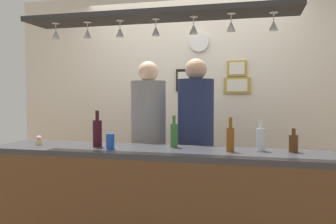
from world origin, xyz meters
TOP-DOWN VIEW (x-y plane):
  - back_wall at (0.00, 1.10)m, footprint 4.40×0.06m
  - bar_counter at (0.00, -0.50)m, footprint 2.70×0.55m
  - overhead_glass_rack at (0.00, -0.30)m, footprint 2.20×0.36m
  - hanging_wineglass_far_left at (-0.86, -0.34)m, footprint 0.07×0.07m
  - hanging_wineglass_left at (-0.58, -0.32)m, footprint 0.07×0.07m
  - hanging_wineglass_center_left at (-0.30, -0.31)m, footprint 0.07×0.07m
  - hanging_wineglass_center at (-0.00, -0.29)m, footprint 0.07×0.07m
  - hanging_wineglass_center_right at (0.31, -0.30)m, footprint 0.07×0.07m
  - hanging_wineglass_right at (0.59, -0.34)m, footprint 0.07×0.07m
  - hanging_wineglass_far_right at (0.90, -0.29)m, footprint 0.07×0.07m
  - person_middle_grey_shirt at (-0.24, 0.27)m, footprint 0.34×0.34m
  - person_right_navy_shirt at (0.23, 0.27)m, footprint 0.34×0.34m
  - bottle_beer_amber_tall at (0.59, -0.33)m, footprint 0.06×0.06m
  - bottle_soda_clear at (0.82, -0.24)m, footprint 0.06×0.06m
  - bottle_wine_dark_red at (-0.49, -0.34)m, footprint 0.08×0.08m
  - bottle_beer_brown_stubby at (1.05, -0.24)m, footprint 0.07×0.07m
  - bottle_beer_green_import at (0.13, -0.21)m, footprint 0.06×0.06m
  - drink_can at (-0.34, -0.43)m, footprint 0.07×0.07m
  - cupcake at (-1.03, -0.36)m, footprint 0.06×0.06m
  - picture_frame_lower_pair at (0.57, 1.06)m, footprint 0.30×0.02m
  - picture_frame_crest at (-0.05, 1.06)m, footprint 0.18×0.02m
  - picture_frame_upper_small at (0.56, 1.06)m, footprint 0.22×0.02m
  - wall_clock at (0.13, 1.05)m, footprint 0.22×0.03m

SIDE VIEW (x-z plane):
  - bar_counter at x=0.00m, z-range 0.17..1.13m
  - cupcake at x=-1.03m, z-range 0.95..1.03m
  - drink_can at x=-0.34m, z-range 0.96..1.08m
  - bottle_beer_brown_stubby at x=1.05m, z-range 0.94..1.12m
  - person_middle_grey_shirt at x=-0.24m, z-range 0.18..1.89m
  - person_right_navy_shirt at x=0.23m, z-range 0.18..1.91m
  - bottle_soda_clear at x=0.82m, z-range 0.93..1.16m
  - bottle_beer_amber_tall at x=0.59m, z-range 0.93..1.19m
  - bottle_beer_green_import at x=0.13m, z-range 0.93..1.19m
  - bottle_wine_dark_red at x=-0.49m, z-range 0.93..1.23m
  - back_wall at x=0.00m, z-range 0.00..2.60m
  - picture_frame_lower_pair at x=0.57m, z-range 1.40..1.58m
  - picture_frame_crest at x=-0.05m, z-range 1.43..1.69m
  - picture_frame_upper_small at x=0.56m, z-range 1.60..1.78m
  - hanging_wineglass_far_left at x=-0.86m, z-range 1.83..1.96m
  - hanging_wineglass_left at x=-0.58m, z-range 1.83..1.96m
  - hanging_wineglass_center_left at x=-0.30m, z-range 1.83..1.96m
  - hanging_wineglass_center at x=0.00m, z-range 1.83..1.96m
  - hanging_wineglass_center_right at x=0.31m, z-range 1.83..1.96m
  - hanging_wineglass_right at x=0.59m, z-range 1.83..1.96m
  - hanging_wineglass_far_right at x=0.90m, z-range 1.83..1.96m
  - wall_clock at x=0.13m, z-range 1.89..2.11m
  - overhead_glass_rack at x=0.00m, z-range 1.99..2.03m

